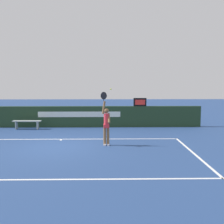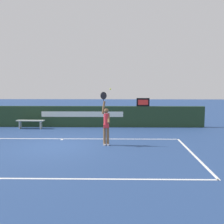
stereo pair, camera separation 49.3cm
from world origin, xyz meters
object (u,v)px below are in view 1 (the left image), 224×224
speed_display (140,102)px  tennis_player (106,123)px  courtside_bench_near (27,123)px  tennis_ball (111,89)px

speed_display → tennis_player: tennis_player is taller
tennis_player → courtside_bench_near: bearing=137.7°
speed_display → courtside_bench_near: speed_display is taller
speed_display → tennis_ball: tennis_ball is taller
tennis_ball → courtside_bench_near: 7.17m
speed_display → tennis_player: size_ratio=0.33×
speed_display → courtside_bench_near: bearing=-173.9°
tennis_player → courtside_bench_near: 6.48m
speed_display → courtside_bench_near: 7.01m
tennis_player → tennis_ball: (0.21, -0.34, 1.56)m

